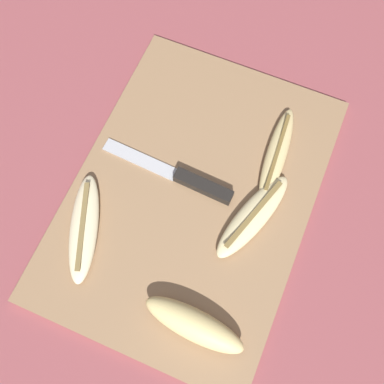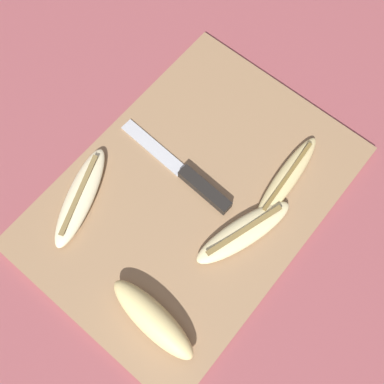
{
  "view_description": "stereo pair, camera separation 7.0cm",
  "coord_description": "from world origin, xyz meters",
  "px_view_note": "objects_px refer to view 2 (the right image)",
  "views": [
    {
      "loc": [
        -0.22,
        -0.09,
        0.68
      ],
      "look_at": [
        0.0,
        0.0,
        0.02
      ],
      "focal_mm": 42.0,
      "sensor_mm": 36.0,
      "label": 1
    },
    {
      "loc": [
        -0.19,
        -0.15,
        0.68
      ],
      "look_at": [
        0.0,
        0.0,
        0.02
      ],
      "focal_mm": 42.0,
      "sensor_mm": 36.0,
      "label": 2
    }
  ],
  "objects_px": {
    "banana_golden_short": "(153,319)",
    "knife": "(194,181)",
    "banana_spotted_left": "(287,178)",
    "banana_soft_right": "(244,232)",
    "banana_pale_long": "(80,197)"
  },
  "relations": [
    {
      "from": "banana_spotted_left",
      "to": "banana_soft_right",
      "type": "xyz_separation_m",
      "value": [
        -0.11,
        -0.0,
        0.0
      ]
    },
    {
      "from": "banana_spotted_left",
      "to": "banana_pale_long",
      "type": "distance_m",
      "value": 0.33
    },
    {
      "from": "knife",
      "to": "banana_soft_right",
      "type": "xyz_separation_m",
      "value": [
        -0.02,
        -0.11,
        0.0
      ]
    },
    {
      "from": "banana_golden_short",
      "to": "banana_pale_long",
      "type": "distance_m",
      "value": 0.22
    },
    {
      "from": "knife",
      "to": "banana_spotted_left",
      "type": "bearing_deg",
      "value": -45.91
    },
    {
      "from": "banana_soft_right",
      "to": "banana_pale_long",
      "type": "relative_size",
      "value": 0.99
    },
    {
      "from": "knife",
      "to": "banana_pale_long",
      "type": "bearing_deg",
      "value": 141.47
    },
    {
      "from": "banana_spotted_left",
      "to": "banana_soft_right",
      "type": "distance_m",
      "value": 0.11
    },
    {
      "from": "banana_soft_right",
      "to": "banana_pale_long",
      "type": "bearing_deg",
      "value": 116.94
    },
    {
      "from": "banana_golden_short",
      "to": "knife",
      "type": "bearing_deg",
      "value": 24.28
    },
    {
      "from": "banana_golden_short",
      "to": "banana_soft_right",
      "type": "xyz_separation_m",
      "value": [
        0.18,
        -0.02,
        -0.01
      ]
    },
    {
      "from": "knife",
      "to": "banana_pale_long",
      "type": "relative_size",
      "value": 1.3
    },
    {
      "from": "banana_golden_short",
      "to": "banana_pale_long",
      "type": "height_order",
      "value": "banana_golden_short"
    },
    {
      "from": "knife",
      "to": "banana_soft_right",
      "type": "height_order",
      "value": "banana_soft_right"
    },
    {
      "from": "banana_pale_long",
      "to": "banana_spotted_left",
      "type": "bearing_deg",
      "value": -44.76
    }
  ]
}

